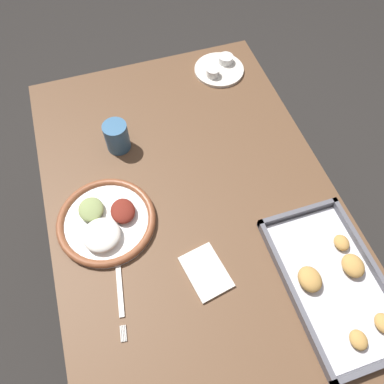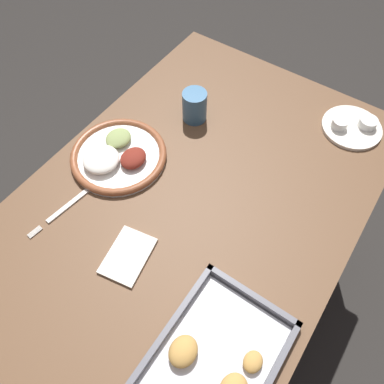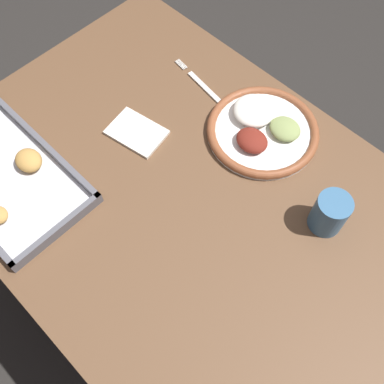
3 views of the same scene
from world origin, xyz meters
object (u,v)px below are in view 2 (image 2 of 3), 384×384
at_px(saucer_plate, 353,126).
at_px(drinking_cup, 195,106).
at_px(napkin, 128,256).
at_px(dinner_plate, 117,155).
at_px(fork, 70,204).
at_px(baking_tray, 202,382).

relative_size(saucer_plate, drinking_cup, 1.84).
bearing_deg(napkin, dinner_plate, -134.96).
bearing_deg(fork, dinner_plate, -173.42).
distance_m(dinner_plate, fork, 0.18).
bearing_deg(baking_tray, saucer_plate, -179.47).
height_order(dinner_plate, baking_tray, dinner_plate).
distance_m(saucer_plate, napkin, 0.71).
bearing_deg(dinner_plate, napkin, 45.04).
distance_m(fork, drinking_cup, 0.42).
height_order(fork, baking_tray, baking_tray).
height_order(saucer_plate, drinking_cup, drinking_cup).
relative_size(baking_tray, drinking_cup, 4.36).
xyz_separation_m(dinner_plate, baking_tray, (0.32, 0.48, -0.00)).
xyz_separation_m(saucer_plate, baking_tray, (0.77, 0.01, 0.00)).
xyz_separation_m(dinner_plate, napkin, (0.20, 0.20, -0.01)).
bearing_deg(drinking_cup, dinner_plate, -19.30).
distance_m(dinner_plate, drinking_cup, 0.25).
bearing_deg(saucer_plate, dinner_plate, -46.21).
height_order(saucer_plate, baking_tray, baking_tray).
distance_m(dinner_plate, saucer_plate, 0.65).
bearing_deg(saucer_plate, baking_tray, 0.53).
distance_m(fork, napkin, 0.21).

